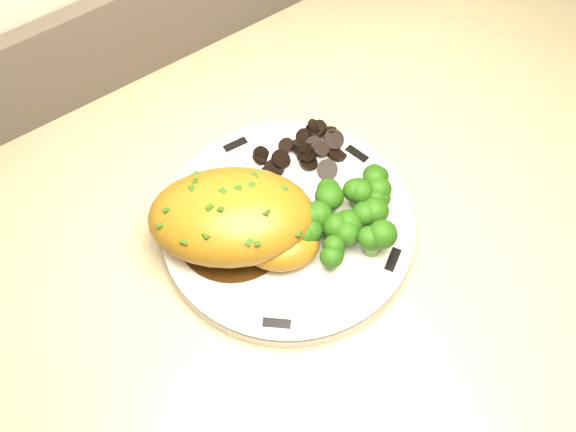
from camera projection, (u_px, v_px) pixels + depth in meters
plate at (288, 226)px, 0.72m from camera, size 0.30×0.30×0.02m
rim_accent_0 at (357, 154)px, 0.76m from camera, size 0.02×0.03×0.00m
rim_accent_1 at (235, 145)px, 0.76m from camera, size 0.03×0.01×0.00m
rim_accent_2 at (178, 242)px, 0.70m from camera, size 0.02×0.03×0.00m
rim_accent_3 at (277, 323)px, 0.66m from camera, size 0.03×0.02×0.00m
rim_accent_4 at (393, 260)px, 0.69m from camera, size 0.03×0.02×0.00m
gravy_pool at (233, 232)px, 0.71m from camera, size 0.11×0.11×0.00m
chicken_breast at (237, 219)px, 0.68m from camera, size 0.19×0.18×0.06m
mushroom_pile at (306, 161)px, 0.75m from camera, size 0.09×0.07×0.02m
broccoli_florets at (348, 215)px, 0.69m from camera, size 0.11×0.09×0.04m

